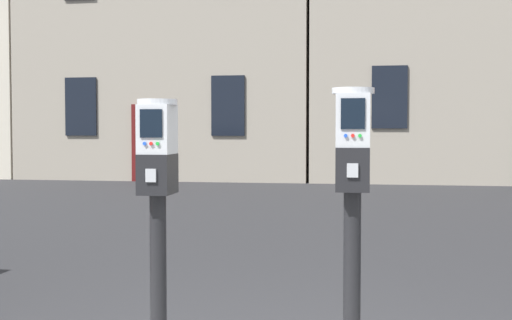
% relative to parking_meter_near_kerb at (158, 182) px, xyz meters
% --- Properties ---
extents(parking_meter_near_kerb, '(0.22, 0.26, 1.44)m').
position_rel_parking_meter_near_kerb_xyz_m(parking_meter_near_kerb, '(0.00, 0.00, 0.00)').
color(parking_meter_near_kerb, black).
rests_on(parking_meter_near_kerb, sidewalk_slab).
extents(parking_meter_twin_adjacent, '(0.22, 0.26, 1.49)m').
position_rel_parking_meter_near_kerb_xyz_m(parking_meter_twin_adjacent, '(1.04, 0.00, 0.03)').
color(parking_meter_twin_adjacent, black).
rests_on(parking_meter_twin_adjacent, sidewalk_slab).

